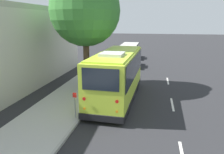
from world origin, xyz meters
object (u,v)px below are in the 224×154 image
at_px(shuttle_bus, 117,73).
at_px(street_tree, 86,6).
at_px(fire_hydrant, 107,72).
at_px(sign_post_near, 75,105).
at_px(parked_sedan_navy, 134,54).
at_px(sign_post_far, 87,96).
at_px(parked_sedan_gray, 132,62).

height_order(shuttle_bus, street_tree, street_tree).
bearing_deg(fire_hydrant, street_tree, 162.84).
relative_size(street_tree, sign_post_near, 6.57).
relative_size(parked_sedan_navy, sign_post_far, 4.07).
bearing_deg(shuttle_bus, sign_post_near, 157.09).
bearing_deg(street_tree, fire_hydrant, -17.16).
distance_m(parked_sedan_gray, fire_hydrant, 6.18).
relative_size(shuttle_bus, sign_post_far, 8.05).
height_order(parked_sedan_navy, fire_hydrant, parked_sedan_navy).
relative_size(parked_sedan_navy, sign_post_near, 2.95).
bearing_deg(sign_post_near, parked_sedan_gray, -5.77).
xyz_separation_m(parked_sedan_gray, parked_sedan_navy, (6.19, 0.30, -0.01)).
height_order(shuttle_bus, parked_sedan_gray, shuttle_bus).
height_order(parked_sedan_navy, street_tree, street_tree).
distance_m(street_tree, sign_post_near, 8.59).
bearing_deg(street_tree, sign_post_near, -169.07).
xyz_separation_m(sign_post_near, sign_post_far, (2.14, 0.00, -0.23)).
relative_size(parked_sedan_gray, sign_post_far, 3.87).
bearing_deg(sign_post_near, shuttle_bus, -24.90).
bearing_deg(sign_post_far, parked_sedan_gray, -6.69).
xyz_separation_m(shuttle_bus, parked_sedan_navy, (17.92, 0.48, -1.33)).
height_order(parked_sedan_gray, sign_post_near, sign_post_near).
xyz_separation_m(street_tree, sign_post_far, (-4.16, -1.22, -5.93)).
bearing_deg(shuttle_bus, street_tree, 51.27).
bearing_deg(street_tree, parked_sedan_navy, -9.17).
bearing_deg(sign_post_far, sign_post_near, 180.00).
distance_m(parked_sedan_navy, fire_hydrant, 12.20).
height_order(sign_post_near, sign_post_far, sign_post_near).
bearing_deg(parked_sedan_gray, sign_post_near, 173.69).
bearing_deg(parked_sedan_navy, shuttle_bus, -178.90).
bearing_deg(sign_post_near, sign_post_far, 0.00).
relative_size(sign_post_far, fire_hydrant, 1.32).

